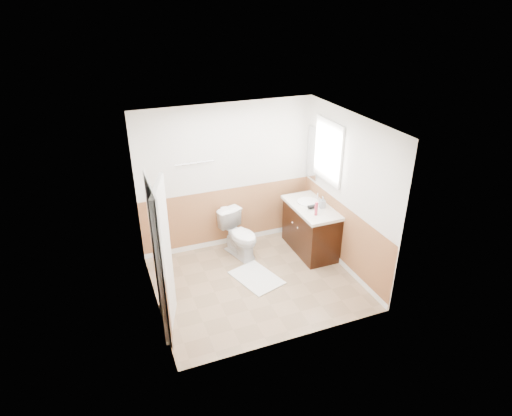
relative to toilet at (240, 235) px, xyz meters
name	(u,v)px	position (x,y,z in m)	size (l,w,h in m)	color
floor	(256,282)	(-0.05, -0.85, -0.38)	(3.00, 3.00, 0.00)	#8C7051
ceiling	(256,124)	(-0.05, -0.85, 2.12)	(3.00, 3.00, 0.00)	white
wall_back	(227,177)	(-0.05, 0.45, 0.87)	(3.00, 3.00, 0.00)	silver
wall_front	(297,257)	(-0.05, -2.15, 0.87)	(3.00, 3.00, 0.00)	silver
wall_left	(149,229)	(-1.55, -0.85, 0.87)	(3.00, 3.00, 0.00)	silver
wall_right	(347,194)	(1.45, -0.85, 0.87)	(3.00, 3.00, 0.00)	silver
wainscot_back	(229,217)	(-0.05, 0.44, 0.12)	(3.00, 3.00, 0.00)	#A36C41
wainscot_front	(294,307)	(-0.05, -2.14, 0.12)	(3.00, 3.00, 0.00)	#A36C41
wainscot_left	(156,276)	(-1.53, -0.85, 0.12)	(2.60, 2.60, 0.00)	#A36C41
wainscot_right	(342,236)	(1.44, -0.85, 0.12)	(2.60, 2.60, 0.00)	#A36C41
toilet	(240,235)	(0.00, 0.00, 0.00)	(0.43, 0.75, 0.76)	white
bath_mat	(256,278)	(0.00, -0.76, -0.37)	(0.55, 0.80, 0.02)	white
vanity_cabinet	(311,230)	(1.17, -0.31, 0.02)	(0.55, 1.10, 0.80)	black
vanity_knob_left	(298,228)	(0.87, -0.41, 0.17)	(0.03, 0.03, 0.03)	silver
vanity_knob_right	(293,222)	(0.87, -0.21, 0.17)	(0.03, 0.03, 0.03)	silver
countertop	(312,207)	(1.16, -0.31, 0.44)	(0.60, 1.15, 0.05)	white
sink_basin	(308,202)	(1.17, -0.16, 0.48)	(0.36, 0.36, 0.02)	white
faucet	(318,197)	(1.35, -0.16, 0.54)	(0.02, 0.02, 0.14)	silver
lotion_bottle	(316,209)	(1.07, -0.62, 0.58)	(0.05, 0.05, 0.22)	#C43249
soap_dispenser	(322,202)	(1.29, -0.43, 0.57)	(0.09, 0.09, 0.20)	#8C979E
hair_dryer_body	(312,207)	(1.12, -0.40, 0.50)	(0.07, 0.07, 0.14)	black
hair_dryer_handle	(310,209)	(1.09, -0.39, 0.47)	(0.03, 0.03, 0.07)	black
mirror_panel	(313,153)	(1.43, 0.25, 1.17)	(0.02, 0.35, 0.90)	silver
window_frame	(328,151)	(1.42, -0.26, 1.37)	(0.04, 0.80, 1.00)	white
window_glass	(329,151)	(1.44, -0.26, 1.37)	(0.01, 0.70, 0.90)	white
door	(165,260)	(-1.45, -1.30, 0.64)	(0.05, 0.80, 2.04)	white
door_frame	(159,261)	(-1.52, -1.30, 0.65)	(0.02, 0.92, 2.10)	white
door_knob	(165,251)	(-1.39, -0.97, 0.57)	(0.06, 0.06, 0.06)	silver
towel_bar	(195,163)	(-0.60, 0.40, 1.22)	(0.02, 0.02, 0.62)	silver
tp_holder_bar	(224,210)	(-0.15, 0.38, 0.32)	(0.02, 0.02, 0.14)	silver
tp_roll	(224,210)	(-0.15, 0.38, 0.32)	(0.11, 0.11, 0.10)	white
tp_sheet	(224,215)	(-0.15, 0.38, 0.21)	(0.10, 0.01, 0.16)	white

